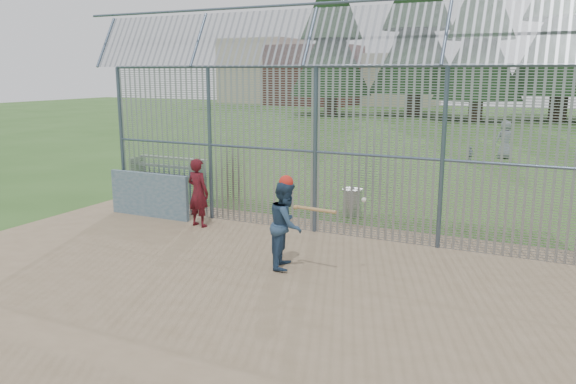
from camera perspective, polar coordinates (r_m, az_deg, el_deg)
The scene contains 12 objects.
ground at distance 10.93m, azimuth -4.61°, elevation -8.67°, with size 120.00×120.00×0.00m, color #2D511E.
dirt_infield at distance 10.53m, azimuth -6.01°, elevation -9.47°, with size 14.00×10.00×0.02m, color #756047.
dugout_wall at distance 15.61m, azimuth -13.91°, elevation -0.28°, with size 2.50×0.12×1.20m, color #38566B.
batter at distance 11.17m, azimuth -0.19°, elevation -3.33°, with size 0.85×0.66×1.75m, color navy.
onlooker at distance 14.32m, azimuth -9.12°, elevation -0.06°, with size 0.64×0.42×1.74m, color maroon.
bg_kid_standing at distance 27.45m, azimuth 21.18°, elevation 5.00°, with size 0.85×0.56×1.75m, color slate.
bg_kid_seated at distance 25.45m, azimuth 18.01°, elevation 3.62°, with size 0.45×0.19×0.77m, color slate.
batting_gear at distance 10.91m, azimuth 0.44°, elevation 0.51°, with size 1.77×0.36×0.63m.
trash_can at distance 15.50m, azimuth 6.54°, elevation -1.00°, with size 0.56×0.56×0.82m.
bleacher at distance 21.37m, azimuth -12.19°, elevation 2.50°, with size 3.00×0.95×0.72m.
backstop_fence at distance 12.78m, azimuth 10.19°, elevation 5.12°, with size 20.09×0.81×5.30m.
distant_buildings at distance 71.20m, azimuth 2.31°, elevation 11.85°, with size 26.50×10.50×8.00m.
Camera 1 is at (5.21, -8.80, 3.86)m, focal length 35.00 mm.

